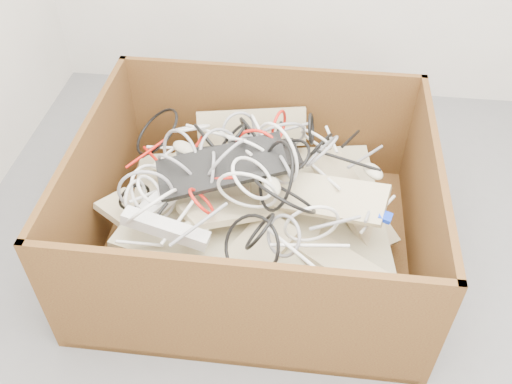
# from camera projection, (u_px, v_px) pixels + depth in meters

# --- Properties ---
(ground) EXTENTS (3.00, 3.00, 0.00)m
(ground) POSITION_uv_depth(u_px,v_px,m) (326.00, 318.00, 2.05)
(ground) COLOR #595A5C
(ground) RESTS_ON ground
(cardboard_box) EXTENTS (1.26, 1.05, 0.56)m
(cardboard_box) POSITION_uv_depth(u_px,v_px,m) (251.00, 225.00, 2.19)
(cardboard_box) COLOR #3C1E0F
(cardboard_box) RESTS_ON ground
(keyboard_pile) EXTENTS (1.17, 0.97, 0.43)m
(keyboard_pile) POSITION_uv_depth(u_px,v_px,m) (256.00, 199.00, 2.11)
(keyboard_pile) COLOR tan
(keyboard_pile) RESTS_ON cardboard_box
(mice_scatter) EXTENTS (0.90, 0.61, 0.19)m
(mice_scatter) POSITION_uv_depth(u_px,v_px,m) (252.00, 195.00, 2.01)
(mice_scatter) COLOR #C0B89A
(mice_scatter) RESTS_ON keyboard_pile
(power_strip_left) EXTENTS (0.26, 0.29, 0.14)m
(power_strip_left) POSITION_uv_depth(u_px,v_px,m) (180.00, 184.00, 2.02)
(power_strip_left) COLOR silver
(power_strip_left) RESTS_ON keyboard_pile
(power_strip_right) EXTENTS (0.31, 0.11, 0.10)m
(power_strip_right) POSITION_uv_depth(u_px,v_px,m) (166.00, 228.00, 1.89)
(power_strip_right) COLOR silver
(power_strip_right) RESTS_ON keyboard_pile
(vga_plug) EXTENTS (0.06, 0.05, 0.03)m
(vga_plug) POSITION_uv_depth(u_px,v_px,m) (385.00, 217.00, 1.93)
(vga_plug) COLOR #0D2FCC
(vga_plug) RESTS_ON keyboard_pile
(cable_tangle) EXTENTS (1.08, 0.86, 0.41)m
(cable_tangle) POSITION_uv_depth(u_px,v_px,m) (235.00, 167.00, 2.05)
(cable_tangle) COLOR gray
(cable_tangle) RESTS_ON keyboard_pile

